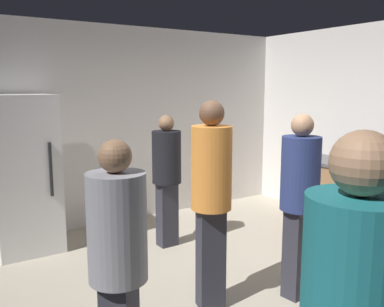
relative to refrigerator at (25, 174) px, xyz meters
name	(u,v)px	position (x,y,z in m)	size (l,w,h in m)	color
ground_plane	(243,300)	(1.41, -2.20, -0.95)	(5.20, 5.20, 0.10)	#B2A893
wall_back	(123,126)	(1.41, 0.43, 0.45)	(5.32, 0.06, 2.70)	silver
refrigerator	(25,174)	(0.00, 0.00, 0.00)	(0.70, 0.68, 1.80)	white
kitchen_counter	(363,201)	(3.69, -1.81, -0.45)	(0.64, 1.88, 0.90)	olive
wine_bottle_on_counter	(378,160)	(3.61, -2.03, 0.12)	(0.08, 0.08, 0.31)	#3F141E
beer_bottle_on_counter	(367,159)	(3.74, -1.80, 0.08)	(0.06, 0.06, 0.23)	#593314
person_in_black_shirt	(167,171)	(1.43, -0.76, 0.01)	(0.34, 0.34, 1.56)	#2D2D38
person_in_navy_shirt	(300,193)	(1.79, -2.47, 0.07)	(0.37, 0.37, 1.66)	#2D2D38
person_in_gray_shirt	(118,255)	(-0.06, -2.82, 0.04)	(0.48, 0.48, 1.61)	#2D2D38
person_in_orange_shirt	(211,189)	(1.04, -2.19, 0.15)	(0.42, 0.42, 1.78)	#2D2D38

